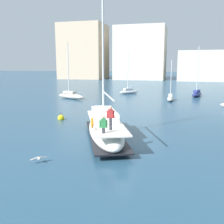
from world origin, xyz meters
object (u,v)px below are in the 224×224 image
(moored_catamaran, at_px, (170,98))
(moored_cutter_left, at_px, (71,95))
(seagull, at_px, (39,158))
(moored_ketch_distant, at_px, (129,91))
(main_sailboat, at_px, (105,128))
(mooring_buoy, at_px, (61,118))
(moored_sloop_far, at_px, (197,93))

(moored_catamaran, bearing_deg, moored_cutter_left, -173.24)
(moored_catamaran, xyz_separation_m, seagull, (-6.25, -29.28, -0.19))
(moored_catamaran, bearing_deg, moored_ketch_distant, 135.63)
(moored_catamaran, bearing_deg, main_sailboat, -99.37)
(main_sailboat, xyz_separation_m, seagull, (-2.37, -5.76, -0.61))
(moored_cutter_left, bearing_deg, mooring_buoy, -69.54)
(main_sailboat, relative_size, moored_catamaran, 1.80)
(moored_catamaran, xyz_separation_m, moored_cutter_left, (-16.32, -1.94, 0.14))
(moored_cutter_left, height_order, seagull, moored_cutter_left)
(moored_cutter_left, xyz_separation_m, seagull, (10.07, -27.35, -0.33))
(moored_sloop_far, height_order, moored_cutter_left, moored_cutter_left)
(main_sailboat, distance_m, moored_cutter_left, 24.92)
(main_sailboat, bearing_deg, moored_ketch_distant, 98.06)
(moored_sloop_far, bearing_deg, mooring_buoy, -120.75)
(moored_ketch_distant, bearing_deg, seagull, -86.76)
(main_sailboat, distance_m, moored_sloop_far, 31.62)
(moored_cutter_left, distance_m, mooring_buoy, 17.00)
(moored_cutter_left, bearing_deg, seagull, -69.78)
(main_sailboat, relative_size, seagull, 14.19)
(mooring_buoy, bearing_deg, main_sailboat, -41.06)
(moored_ketch_distant, bearing_deg, moored_catamaran, -44.37)
(moored_sloop_far, distance_m, moored_ketch_distant, 12.83)
(moored_cutter_left, bearing_deg, moored_catamaran, 6.76)
(moored_ketch_distant, xyz_separation_m, mooring_buoy, (-2.01, -26.05, -0.33))
(main_sailboat, bearing_deg, moored_catamaran, 80.63)
(seagull, bearing_deg, moored_ketch_distant, 93.24)
(moored_sloop_far, xyz_separation_m, moored_cutter_left, (-20.72, -8.93, 0.04))
(main_sailboat, bearing_deg, moored_sloop_far, 74.81)
(main_sailboat, bearing_deg, mooring_buoy, 138.94)
(moored_catamaran, height_order, seagull, moored_catamaran)
(mooring_buoy, bearing_deg, moored_sloop_far, 59.25)
(moored_sloop_far, height_order, moored_ketch_distant, moored_sloop_far)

